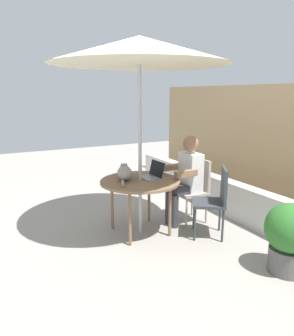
{
  "coord_description": "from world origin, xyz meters",
  "views": [
    {
      "loc": [
        3.52,
        -1.77,
        1.8
      ],
      "look_at": [
        0.0,
        0.1,
        0.87
      ],
      "focal_mm": 34.08,
      "sensor_mm": 36.0,
      "label": 1
    }
  ],
  "objects_px": {
    "patio_table": "(140,185)",
    "chair_occupied": "(195,185)",
    "chair_empty": "(216,197)",
    "patio_umbrella": "(139,51)",
    "potted_plant_near_fence": "(289,235)",
    "person_seated": "(186,175)",
    "cat": "(124,173)",
    "laptop": "(154,173)"
  },
  "relations": [
    {
      "from": "cat",
      "to": "potted_plant_near_fence",
      "type": "relative_size",
      "value": 0.82
    },
    {
      "from": "chair_occupied",
      "to": "chair_empty",
      "type": "bearing_deg",
      "value": -8.52
    },
    {
      "from": "patio_table",
      "to": "person_seated",
      "type": "height_order",
      "value": "person_seated"
    },
    {
      "from": "patio_umbrella",
      "to": "cat",
      "type": "distance_m",
      "value": 1.51
    },
    {
      "from": "person_seated",
      "to": "laptop",
      "type": "relative_size",
      "value": 3.96
    },
    {
      "from": "chair_occupied",
      "to": "potted_plant_near_fence",
      "type": "xyz_separation_m",
      "value": [
        1.57,
        0.02,
        -0.13
      ]
    },
    {
      "from": "patio_table",
      "to": "laptop",
      "type": "relative_size",
      "value": 3.27
    },
    {
      "from": "laptop",
      "to": "cat",
      "type": "bearing_deg",
      "value": -110.04
    },
    {
      "from": "patio_umbrella",
      "to": "chair_empty",
      "type": "relative_size",
      "value": 2.72
    },
    {
      "from": "chair_occupied",
      "to": "laptop",
      "type": "xyz_separation_m",
      "value": [
        -0.03,
        -0.66,
        0.25
      ]
    },
    {
      "from": "chair_empty",
      "to": "potted_plant_near_fence",
      "type": "distance_m",
      "value": 1.04
    },
    {
      "from": "potted_plant_near_fence",
      "to": "chair_empty",
      "type": "bearing_deg",
      "value": -174.24
    },
    {
      "from": "patio_table",
      "to": "cat",
      "type": "distance_m",
      "value": 0.26
    },
    {
      "from": "cat",
      "to": "potted_plant_near_fence",
      "type": "bearing_deg",
      "value": 31.04
    },
    {
      "from": "chair_occupied",
      "to": "patio_table",
      "type": "bearing_deg",
      "value": -90.0
    },
    {
      "from": "patio_table",
      "to": "potted_plant_near_fence",
      "type": "distance_m",
      "value": 1.82
    },
    {
      "from": "patio_umbrella",
      "to": "patio_table",
      "type": "bearing_deg",
      "value": 0.0
    },
    {
      "from": "chair_occupied",
      "to": "cat",
      "type": "distance_m",
      "value": 1.07
    },
    {
      "from": "patio_umbrella",
      "to": "potted_plant_near_fence",
      "type": "height_order",
      "value": "patio_umbrella"
    },
    {
      "from": "cat",
      "to": "potted_plant_near_fence",
      "type": "xyz_separation_m",
      "value": [
        1.73,
        1.04,
        -0.4
      ]
    },
    {
      "from": "patio_umbrella",
      "to": "laptop",
      "type": "distance_m",
      "value": 1.53
    },
    {
      "from": "patio_table",
      "to": "laptop",
      "type": "distance_m",
      "value": 0.25
    },
    {
      "from": "patio_table",
      "to": "potted_plant_near_fence",
      "type": "bearing_deg",
      "value": 29.68
    },
    {
      "from": "patio_umbrella",
      "to": "person_seated",
      "type": "bearing_deg",
      "value": 90.0
    },
    {
      "from": "person_seated",
      "to": "potted_plant_near_fence",
      "type": "xyz_separation_m",
      "value": [
        1.57,
        0.18,
        -0.3
      ]
    },
    {
      "from": "chair_occupied",
      "to": "cat",
      "type": "height_order",
      "value": "chair_occupied"
    },
    {
      "from": "patio_umbrella",
      "to": "potted_plant_near_fence",
      "type": "relative_size",
      "value": 3.32
    },
    {
      "from": "patio_table",
      "to": "potted_plant_near_fence",
      "type": "relative_size",
      "value": 1.39
    },
    {
      "from": "potted_plant_near_fence",
      "to": "patio_table",
      "type": "bearing_deg",
      "value": -150.32
    },
    {
      "from": "potted_plant_near_fence",
      "to": "cat",
      "type": "bearing_deg",
      "value": -148.96
    },
    {
      "from": "chair_empty",
      "to": "potted_plant_near_fence",
      "type": "xyz_separation_m",
      "value": [
        1.02,
        0.1,
        -0.13
      ]
    },
    {
      "from": "chair_empty",
      "to": "laptop",
      "type": "xyz_separation_m",
      "value": [
        -0.57,
        -0.58,
        0.25
      ]
    },
    {
      "from": "chair_empty",
      "to": "cat",
      "type": "bearing_deg",
      "value": -126.98
    },
    {
      "from": "chair_empty",
      "to": "patio_umbrella",
      "type": "bearing_deg",
      "value": -124.6
    },
    {
      "from": "chair_empty",
      "to": "person_seated",
      "type": "xyz_separation_m",
      "value": [
        -0.55,
        -0.08,
        0.17
      ]
    },
    {
      "from": "patio_umbrella",
      "to": "chair_occupied",
      "type": "bearing_deg",
      "value": 90.0
    },
    {
      "from": "chair_empty",
      "to": "person_seated",
      "type": "bearing_deg",
      "value": -172.05
    },
    {
      "from": "chair_occupied",
      "to": "person_seated",
      "type": "relative_size",
      "value": 0.73
    },
    {
      "from": "patio_table",
      "to": "cat",
      "type": "height_order",
      "value": "cat"
    },
    {
      "from": "patio_table",
      "to": "chair_empty",
      "type": "relative_size",
      "value": 1.14
    },
    {
      "from": "patio_table",
      "to": "chair_occupied",
      "type": "height_order",
      "value": "chair_occupied"
    },
    {
      "from": "person_seated",
      "to": "patio_table",
      "type": "bearing_deg",
      "value": -90.0
    }
  ]
}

